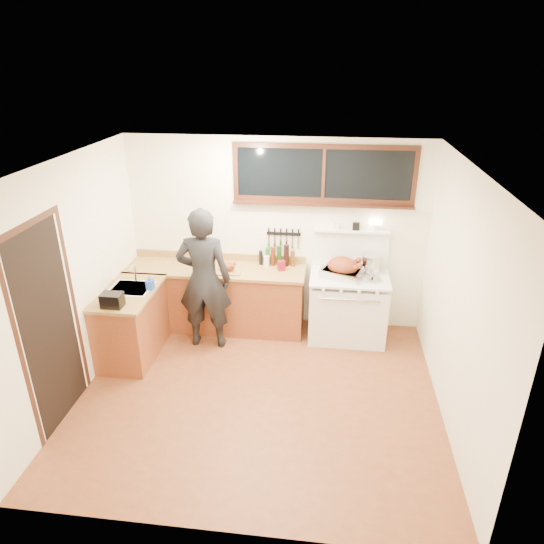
# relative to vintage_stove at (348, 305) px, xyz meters

# --- Properties ---
(ground_plane) EXTENTS (4.00, 3.50, 0.02)m
(ground_plane) POSITION_rel_vintage_stove_xyz_m (-1.00, -1.41, -0.48)
(ground_plane) COLOR brown
(room_shell) EXTENTS (4.10, 3.60, 2.65)m
(room_shell) POSITION_rel_vintage_stove_xyz_m (-1.00, -1.41, 1.18)
(room_shell) COLOR white
(room_shell) RESTS_ON ground
(counter_back) EXTENTS (2.44, 0.64, 1.00)m
(counter_back) POSITION_rel_vintage_stove_xyz_m (-1.80, 0.04, -0.01)
(counter_back) COLOR brown
(counter_back) RESTS_ON ground
(counter_left) EXTENTS (0.64, 1.09, 0.90)m
(counter_left) POSITION_rel_vintage_stove_xyz_m (-2.70, -0.79, -0.01)
(counter_left) COLOR brown
(counter_left) RESTS_ON ground
(sink_unit) EXTENTS (0.50, 0.45, 0.37)m
(sink_unit) POSITION_rel_vintage_stove_xyz_m (-2.68, -0.71, 0.38)
(sink_unit) COLOR white
(sink_unit) RESTS_ON counter_left
(vintage_stove) EXTENTS (1.02, 0.74, 1.57)m
(vintage_stove) POSITION_rel_vintage_stove_xyz_m (0.00, 0.00, 0.00)
(vintage_stove) COLOR white
(vintage_stove) RESTS_ON ground
(back_window) EXTENTS (2.32, 0.13, 0.77)m
(back_window) POSITION_rel_vintage_stove_xyz_m (-0.40, 0.31, 1.60)
(back_window) COLOR black
(back_window) RESTS_ON room_shell
(left_doorway) EXTENTS (0.02, 1.04, 2.17)m
(left_doorway) POSITION_rel_vintage_stove_xyz_m (-2.99, -1.96, 0.62)
(left_doorway) COLOR black
(left_doorway) RESTS_ON ground
(knife_strip) EXTENTS (0.46, 0.03, 0.28)m
(knife_strip) POSITION_rel_vintage_stove_xyz_m (-0.90, 0.32, 0.84)
(knife_strip) COLOR black
(knife_strip) RESTS_ON room_shell
(man) EXTENTS (0.70, 0.48, 1.88)m
(man) POSITION_rel_vintage_stove_xyz_m (-1.83, -0.43, 0.47)
(man) COLOR black
(man) RESTS_ON ground
(soap_bottle) EXTENTS (0.09, 0.09, 0.18)m
(soap_bottle) POSITION_rel_vintage_stove_xyz_m (-2.43, -0.70, 0.53)
(soap_bottle) COLOR blue
(soap_bottle) RESTS_ON counter_left
(toaster) EXTENTS (0.24, 0.17, 0.16)m
(toaster) POSITION_rel_vintage_stove_xyz_m (-2.70, -1.19, 0.52)
(toaster) COLOR black
(toaster) RESTS_ON counter_left
(cutting_board) EXTENTS (0.39, 0.31, 0.13)m
(cutting_board) POSITION_rel_vintage_stove_xyz_m (-1.61, -0.08, 0.49)
(cutting_board) COLOR olive
(cutting_board) RESTS_ON counter_back
(roast_turkey) EXTENTS (0.60, 0.52, 0.26)m
(roast_turkey) POSITION_rel_vintage_stove_xyz_m (-0.10, -0.02, 0.54)
(roast_turkey) COLOR silver
(roast_turkey) RESTS_ON vintage_stove
(stockpot) EXTENTS (0.34, 0.34, 0.25)m
(stockpot) POSITION_rel_vintage_stove_xyz_m (0.27, 0.14, 0.56)
(stockpot) COLOR silver
(stockpot) RESTS_ON vintage_stove
(saucepan) EXTENTS (0.18, 0.28, 0.11)m
(saucepan) POSITION_rel_vintage_stove_xyz_m (0.10, 0.26, 0.49)
(saucepan) COLOR silver
(saucepan) RESTS_ON vintage_stove
(pot_lid) EXTENTS (0.30, 0.30, 0.04)m
(pot_lid) POSITION_rel_vintage_stove_xyz_m (0.28, -0.11, 0.45)
(pot_lid) COLOR silver
(pot_lid) RESTS_ON vintage_stove
(coffee_tin) EXTENTS (0.11, 0.10, 0.14)m
(coffee_tin) POSITION_rel_vintage_stove_xyz_m (-0.90, 0.06, 0.50)
(coffee_tin) COLOR maroon
(coffee_tin) RESTS_ON counter_back
(pitcher) EXTENTS (0.09, 0.09, 0.15)m
(pitcher) POSITION_rel_vintage_stove_xyz_m (-1.11, 0.17, 0.51)
(pitcher) COLOR white
(pitcher) RESTS_ON counter_back
(bottle_cluster) EXTENTS (0.49, 0.07, 0.30)m
(bottle_cluster) POSITION_rel_vintage_stove_xyz_m (-0.97, 0.22, 0.56)
(bottle_cluster) COLOR black
(bottle_cluster) RESTS_ON counter_back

